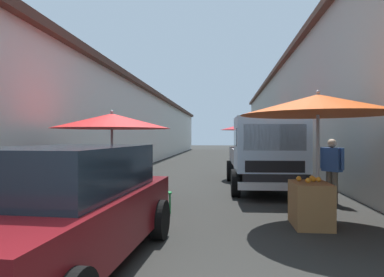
# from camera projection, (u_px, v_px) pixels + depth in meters

# --- Properties ---
(ground) EXTENTS (90.00, 90.00, 0.00)m
(ground) POSITION_uv_depth(u_px,v_px,m) (213.00, 171.00, 15.16)
(ground) COLOR #282826
(building_left_whitewash) EXTENTS (49.80, 7.50, 4.32)m
(building_left_whitewash) POSITION_uv_depth(u_px,v_px,m) (81.00, 126.00, 18.12)
(building_left_whitewash) COLOR silver
(building_left_whitewash) RESTS_ON ground
(building_right_concrete) EXTENTS (49.80, 7.50, 5.83)m
(building_right_concrete) POSITION_uv_depth(u_px,v_px,m) (360.00, 110.00, 16.65)
(building_right_concrete) COLOR #A39E93
(building_right_concrete) RESTS_ON ground
(fruit_stall_near_left) EXTENTS (2.41, 2.41, 2.21)m
(fruit_stall_near_left) POSITION_uv_depth(u_px,v_px,m) (252.00, 134.00, 12.49)
(fruit_stall_near_left) COLOR #9E9EA3
(fruit_stall_near_left) RESTS_ON ground
(fruit_stall_far_right) EXTENTS (2.74, 2.74, 2.40)m
(fruit_stall_far_right) POSITION_uv_depth(u_px,v_px,m) (317.00, 117.00, 5.87)
(fruit_stall_far_right) COLOR #9E9EA3
(fruit_stall_far_right) RESTS_ON ground
(fruit_stall_far_left) EXTENTS (2.65, 2.65, 2.17)m
(fruit_stall_far_left) POSITION_uv_depth(u_px,v_px,m) (113.00, 133.00, 7.51)
(fruit_stall_far_left) COLOR #9E9EA3
(fruit_stall_far_left) RESTS_ON ground
(fruit_stall_near_right) EXTENTS (2.50, 2.50, 2.10)m
(fruit_stall_near_right) POSITION_uv_depth(u_px,v_px,m) (267.00, 136.00, 18.51)
(fruit_stall_near_right) COLOR #9E9EA3
(fruit_stall_near_right) RESTS_ON ground
(hatchback_car) EXTENTS (3.99, 2.07, 1.45)m
(hatchback_car) POSITION_uv_depth(u_px,v_px,m) (62.00, 207.00, 3.92)
(hatchback_car) COLOR #600F14
(hatchback_car) RESTS_ON ground
(delivery_truck) EXTENTS (4.97, 2.09, 2.08)m
(delivery_truck) POSITION_uv_depth(u_px,v_px,m) (265.00, 156.00, 9.29)
(delivery_truck) COLOR black
(delivery_truck) RESTS_ON ground
(vendor_by_crates) EXTENTS (0.49, 0.43, 1.52)m
(vendor_by_crates) POSITION_uv_depth(u_px,v_px,m) (332.00, 167.00, 7.84)
(vendor_by_crates) COLOR #665B4C
(vendor_by_crates) RESTS_ON ground
(plastic_stool) EXTENTS (0.30, 0.30, 0.43)m
(plastic_stool) POSITION_uv_depth(u_px,v_px,m) (165.00, 197.00, 6.79)
(plastic_stool) COLOR #1E8C3F
(plastic_stool) RESTS_ON ground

